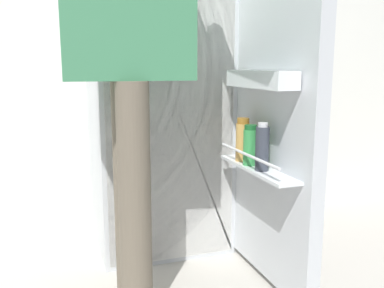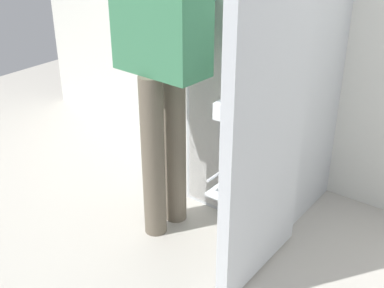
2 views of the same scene
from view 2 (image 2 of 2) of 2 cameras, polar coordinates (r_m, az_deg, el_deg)
name	(u,v)px [view 2 (image 2 of 2)]	position (r m, az deg, el deg)	size (l,w,h in m)	color
ground_plane	(206,236)	(2.74, 1.59, -10.54)	(6.47, 6.47, 0.00)	#B7B2A8
refrigerator	(266,70)	(2.71, 8.46, 8.33)	(0.71, 1.22, 1.63)	silver
person	(163,32)	(2.37, -3.40, 12.68)	(0.57, 0.81, 1.78)	#665B4C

